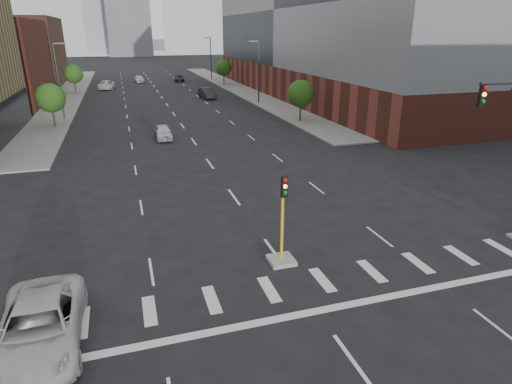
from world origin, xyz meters
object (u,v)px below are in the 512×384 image
car_near_left (163,132)px  car_distant (139,79)px  median_traffic_signal (282,244)px  car_mid_right (207,93)px  parked_minivan (39,327)px  car_far_left (106,85)px  car_deep_right (179,78)px

car_near_left → car_distant: size_ratio=0.91×
median_traffic_signal → car_mid_right: bearing=82.6°
car_distant → parked_minivan: size_ratio=0.76×
car_near_left → median_traffic_signal: bearing=-83.6°
car_far_left → car_distant: size_ratio=1.29×
car_distant → median_traffic_signal: bearing=-93.0°
car_deep_right → car_distant: size_ratio=1.09×
median_traffic_signal → car_near_left: 27.22m
car_near_left → car_far_left: size_ratio=0.71×
car_deep_right → car_distant: car_distant is taller
car_far_left → car_distant: (6.58, 9.89, -0.04)m
car_mid_right → car_distant: car_mid_right is taller
car_distant → parked_minivan: 84.12m
car_far_left → median_traffic_signal: bearing=-78.2°
median_traffic_signal → car_mid_right: size_ratio=0.86×
car_near_left → car_mid_right: bearing=70.3°
car_mid_right → parked_minivan: bearing=-111.7°
car_mid_right → parked_minivan: 58.88m
car_deep_right → car_distant: (-8.51, 0.25, 0.06)m
car_distant → parked_minivan: bearing=-99.9°
car_distant → parked_minivan: (-7.64, -83.77, 0.06)m
parked_minivan → car_near_left: bearing=76.0°
car_near_left → car_distant: (0.39, 53.72, 0.07)m
median_traffic_signal → car_mid_right: median_traffic_signal is taller
median_traffic_signal → car_deep_right: 80.79m
car_mid_right → median_traffic_signal: bearing=-102.4°
median_traffic_signal → car_far_left: median_traffic_signal is taller
car_distant → car_near_left: bearing=-95.1°
car_far_left → car_deep_right: 17.91m
parked_minivan → car_deep_right: bearing=78.6°
car_mid_right → car_deep_right: size_ratio=1.04×
median_traffic_signal → parked_minivan: (-10.00, -2.97, -0.15)m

